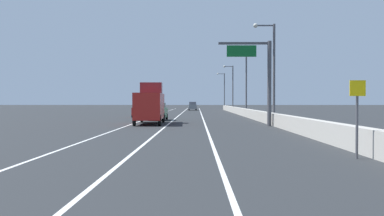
{
  "coord_description": "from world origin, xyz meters",
  "views": [
    {
      "loc": [
        0.7,
        -2.8,
        2.21
      ],
      "look_at": [
        0.09,
        50.89,
        1.28
      ],
      "focal_mm": 37.98,
      "sensor_mm": 36.0,
      "label": 1
    }
  ],
  "objects": [
    {
      "name": "speed_advisory_sign",
      "position": [
        6.82,
        12.73,
        1.76
      ],
      "size": [
        0.6,
        0.11,
        3.0
      ],
      "color": "#4C4C51",
      "rests_on": "ground_plane"
    },
    {
      "name": "lane_stripe_center",
      "position": [
        -2.0,
        55.0,
        0.0
      ],
      "size": [
        0.16,
        130.0,
        0.0
      ],
      "primitive_type": "cube",
      "color": "silver",
      "rests_on": "ground_plane"
    },
    {
      "name": "lamp_post_right_fourth",
      "position": [
        8.08,
        82.85,
        5.6
      ],
      "size": [
        2.14,
        0.44,
        9.71
      ],
      "color": "#4C4C51",
      "rests_on": "ground_plane"
    },
    {
      "name": "lane_stripe_left",
      "position": [
        -5.5,
        55.0,
        0.0
      ],
      "size": [
        0.16,
        130.0,
        0.0
      ],
      "primitive_type": "cube",
      "color": "silver",
      "rests_on": "ground_plane"
    },
    {
      "name": "lane_stripe_right",
      "position": [
        1.5,
        55.0,
        0.0
      ],
      "size": [
        0.16,
        130.0,
        0.0
      ],
      "primitive_type": "cube",
      "color": "silver",
      "rests_on": "ground_plane"
    },
    {
      "name": "jersey_barrier_right",
      "position": [
        7.72,
        40.0,
        0.55
      ],
      "size": [
        0.6,
        120.0,
        1.1
      ],
      "primitive_type": "cube",
      "color": "#B2ADA3",
      "rests_on": "ground_plane"
    },
    {
      "name": "lamp_post_right_third",
      "position": [
        8.07,
        59.67,
        5.6
      ],
      "size": [
        2.14,
        0.44,
        9.71
      ],
      "color": "#4C4C51",
      "rests_on": "ground_plane"
    },
    {
      "name": "car_red_2",
      "position": [
        -6.8,
        51.78,
        0.96
      ],
      "size": [
        1.97,
        4.64,
        1.93
      ],
      "color": "red",
      "rests_on": "ground_plane"
    },
    {
      "name": "lamp_post_right_second",
      "position": [
        7.91,
        36.5,
        5.6
      ],
      "size": [
        2.14,
        0.44,
        9.71
      ],
      "color": "#4C4C51",
      "rests_on": "ground_plane"
    },
    {
      "name": "car_green_1",
      "position": [
        -3.7,
        43.54,
        1.0
      ],
      "size": [
        1.91,
        4.34,
        2.01
      ],
      "color": "#196033",
      "rests_on": "ground_plane"
    },
    {
      "name": "car_gray_0",
      "position": [
        -0.27,
        93.77,
        1.01
      ],
      "size": [
        2.03,
        4.8,
        2.02
      ],
      "color": "slate",
      "rests_on": "ground_plane"
    },
    {
      "name": "box_truck",
      "position": [
        -3.79,
        36.19,
        1.84
      ],
      "size": [
        2.67,
        7.73,
        4.04
      ],
      "color": "#A51E19",
      "rests_on": "ground_plane"
    },
    {
      "name": "overhead_sign_gantry",
      "position": [
        6.38,
        33.07,
        4.73
      ],
      "size": [
        4.68,
        0.36,
        7.5
      ],
      "color": "#47474C",
      "rests_on": "ground_plane"
    },
    {
      "name": "ground_plane",
      "position": [
        0.0,
        64.0,
        0.0
      ],
      "size": [
        320.0,
        320.0,
        0.0
      ],
      "primitive_type": "plane",
      "color": "#26282B"
    },
    {
      "name": "lamp_post_right_fifth",
      "position": [
        7.89,
        106.02,
        5.6
      ],
      "size": [
        2.14,
        0.44,
        9.71
      ],
      "color": "#4C4C51",
      "rests_on": "ground_plane"
    }
  ]
}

